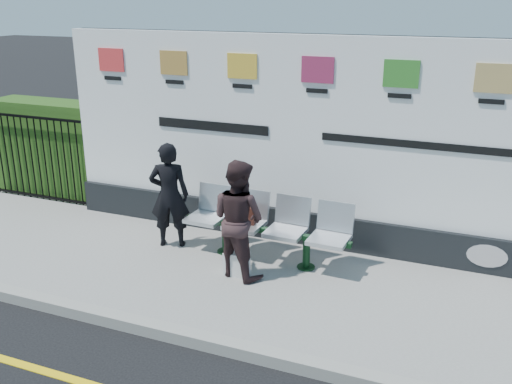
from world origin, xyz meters
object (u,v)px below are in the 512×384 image
woman_left (169,195)px  bench (265,243)px  billboard (316,158)px  woman_right (238,219)px

woman_left → bench: bearing=159.9°
billboard → woman_left: billboard is taller
bench → woman_left: (-1.46, -0.04, 0.53)m
billboard → bench: 1.41m
woman_right → billboard: bearing=-96.7°
woman_left → woman_right: (1.30, -0.48, 0.01)m
billboard → woman_right: bearing=-114.8°
bench → woman_right: size_ratio=1.49×
bench → woman_left: size_ratio=1.50×
bench → woman_right: (-0.16, -0.52, 0.53)m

